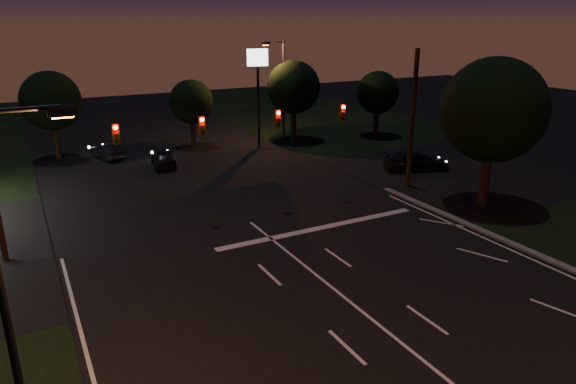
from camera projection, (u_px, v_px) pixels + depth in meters
ground at (427, 364)px, 16.65m from camera, size 140.00×140.00×0.00m
cross_street_right at (480, 168)px, 38.98m from camera, size 20.00×16.00×0.02m
stop_bar at (321, 228)px, 27.61m from camera, size 12.00×0.50×0.01m
utility_pole_right at (407, 186)px, 34.57m from camera, size 0.30×0.30×9.00m
utility_pole_left at (6, 261)px, 23.83m from camera, size 0.28×0.28×8.00m
signal_span at (241, 121)px, 27.43m from camera, size 24.00×0.40×1.56m
pole_sign_right at (258, 75)px, 43.35m from camera, size 1.80×0.30×8.40m
street_light_left at (10, 268)px, 11.64m from camera, size 2.20×0.35×9.00m
street_light_right_far at (281, 83)px, 46.79m from camera, size 2.20×0.35×9.00m
tree_right_near at (491, 111)px, 29.41m from camera, size 6.00×6.00×8.76m
tree_far_b at (51, 101)px, 40.18m from camera, size 4.60×4.60×6.98m
tree_far_c at (191, 102)px, 44.46m from camera, size 3.80×3.80×5.86m
tree_far_d at (293, 88)px, 46.55m from camera, size 4.80×4.80×7.30m
tree_far_e at (377, 93)px, 48.66m from camera, size 4.00×4.00×6.18m
car_oncoming_a at (163, 158)px, 39.08m from camera, size 2.06×4.10×1.34m
car_oncoming_b at (107, 151)px, 41.41m from camera, size 2.28×3.97×1.24m
car_cross at (417, 161)px, 38.10m from camera, size 5.26×3.44×1.42m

